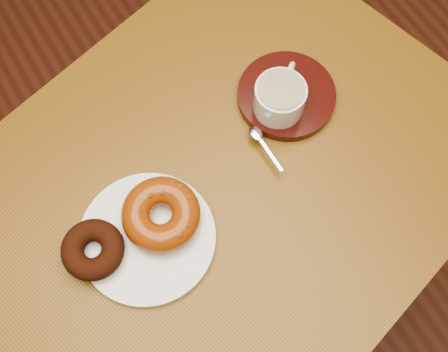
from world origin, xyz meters
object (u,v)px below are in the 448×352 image
cafe_table (214,213)px  saucer (286,95)px  donut_plate (147,238)px  coffee_cup (280,97)px

cafe_table → saucer: (0.18, 0.07, 0.14)m
cafe_table → saucer: bearing=6.7°
donut_plate → saucer: 0.33m
cafe_table → saucer: size_ratio=6.32×
saucer → coffee_cup: bearing=-152.7°
donut_plate → cafe_table: bearing=9.0°
saucer → donut_plate: bearing=-163.6°
cafe_table → donut_plate: 0.19m
cafe_table → coffee_cup: size_ratio=10.51×
coffee_cup → saucer: bearing=-9.7°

